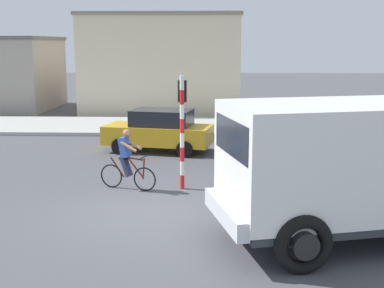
% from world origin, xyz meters
% --- Properties ---
extents(ground_plane, '(120.00, 120.00, 0.00)m').
position_xyz_m(ground_plane, '(0.00, 0.00, 0.00)').
color(ground_plane, '#4C4C51').
extents(sidewalk_far, '(80.00, 5.00, 0.16)m').
position_xyz_m(sidewalk_far, '(0.00, 12.81, 0.08)').
color(sidewalk_far, '#ADADA8').
rests_on(sidewalk_far, ground).
extents(truck_foreground, '(5.85, 3.77, 2.90)m').
position_xyz_m(truck_foreground, '(4.45, -1.81, 1.67)').
color(truck_foreground, white).
rests_on(truck_foreground, ground).
extents(cyclist, '(1.65, 0.69, 1.72)m').
position_xyz_m(cyclist, '(-0.75, 1.92, 0.86)').
color(cyclist, black).
rests_on(cyclist, ground).
extents(traffic_light_pole, '(0.24, 0.43, 3.20)m').
position_xyz_m(traffic_light_pole, '(0.79, 2.10, 2.07)').
color(traffic_light_pole, red).
rests_on(traffic_light_pole, ground).
extents(car_red_near, '(4.22, 2.36, 1.60)m').
position_xyz_m(car_red_near, '(4.11, 5.49, 0.82)').
color(car_red_near, '#1E2328').
rests_on(car_red_near, ground).
extents(car_white_mid, '(4.25, 2.43, 1.60)m').
position_xyz_m(car_white_mid, '(-0.35, 7.16, 0.82)').
color(car_white_mid, gold).
rests_on(car_white_mid, ground).
extents(pedestrian_near_kerb, '(0.34, 0.22, 1.62)m').
position_xyz_m(pedestrian_near_kerb, '(3.04, 7.94, 0.85)').
color(pedestrian_near_kerb, '#2D334C').
rests_on(pedestrian_near_kerb, ground).
extents(building_mid_block, '(9.21, 7.79, 5.73)m').
position_xyz_m(building_mid_block, '(-1.29, 20.03, 2.87)').
color(building_mid_block, beige).
rests_on(building_mid_block, ground).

